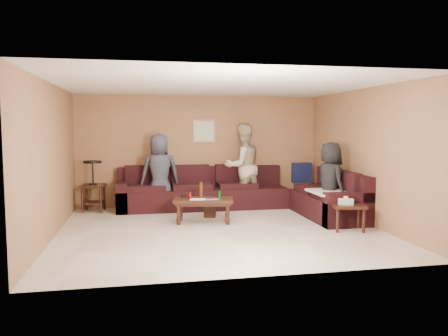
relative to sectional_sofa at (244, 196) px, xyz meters
name	(u,v)px	position (x,y,z in m)	size (l,w,h in m)	color
room	(219,134)	(-0.81, -1.52, 1.34)	(5.60, 5.50, 2.50)	beige
sectional_sofa	(244,196)	(0.00, 0.00, 0.00)	(4.65, 2.90, 0.97)	black
coffee_table	(203,202)	(-1.01, -0.91, 0.06)	(1.18, 0.74, 0.74)	#321910
end_table_left	(93,185)	(-3.15, 0.63, 0.24)	(0.53, 0.53, 1.08)	#321910
side_table_right	(348,208)	(1.36, -2.02, 0.07)	(0.64, 0.56, 0.60)	#321910
waste_bin	(210,210)	(-0.80, -0.43, -0.19)	(0.23, 0.23, 0.28)	#321910
wall_art	(204,131)	(-0.71, 0.96, 1.37)	(0.52, 0.04, 0.52)	tan
person_left	(160,173)	(-1.75, 0.38, 0.50)	(0.81, 0.53, 1.66)	#2F3341
person_middle	(242,166)	(0.06, 0.43, 0.60)	(0.90, 0.70, 1.85)	tan
person_right	(330,182)	(1.40, -1.19, 0.43)	(0.74, 0.48, 1.50)	black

